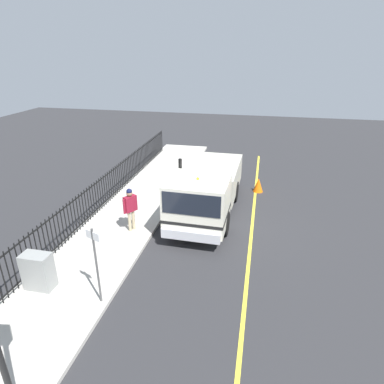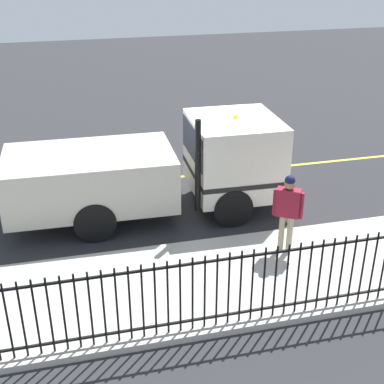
# 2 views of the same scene
# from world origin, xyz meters

# --- Properties ---
(ground_plane) EXTENTS (51.21, 51.21, 0.00)m
(ground_plane) POSITION_xyz_m (0.00, 0.00, 0.00)
(ground_plane) COLOR #2B2B2D
(ground_plane) RESTS_ON ground
(sidewalk_slab) EXTENTS (3.09, 23.28, 0.13)m
(sidewalk_slab) POSITION_xyz_m (3.50, 0.00, 0.06)
(sidewalk_slab) COLOR #B7B2A8
(sidewalk_slab) RESTS_ON ground
(lane_marking) EXTENTS (0.12, 20.95, 0.01)m
(lane_marking) POSITION_xyz_m (-1.83, 0.00, 0.00)
(lane_marking) COLOR yellow
(lane_marking) RESTS_ON ground
(work_truck) EXTENTS (2.44, 6.81, 2.70)m
(work_truck) POSITION_xyz_m (0.20, -1.02, 1.28)
(work_truck) COLOR silver
(work_truck) RESTS_ON ground
(worker_standing) EXTENTS (0.46, 0.56, 1.76)m
(worker_standing) POSITION_xyz_m (2.81, 0.98, 1.21)
(worker_standing) COLOR maroon
(worker_standing) RESTS_ON sidewalk_slab
(iron_fence) EXTENTS (0.04, 19.82, 1.45)m
(iron_fence) POSITION_xyz_m (4.84, -0.00, 0.86)
(iron_fence) COLOR black
(iron_fence) RESTS_ON sidewalk_slab
(utility_cabinet) EXTENTS (0.85, 0.50, 1.15)m
(utility_cabinet) POSITION_xyz_m (4.21, 4.80, 0.70)
(utility_cabinet) COLOR gray
(utility_cabinet) RESTS_ON sidewalk_slab
(traffic_cone) EXTENTS (0.50, 0.50, 0.72)m
(traffic_cone) POSITION_xyz_m (-1.94, -4.29, 0.36)
(traffic_cone) COLOR orange
(traffic_cone) RESTS_ON ground
(street_sign) EXTENTS (0.48, 0.21, 2.35)m
(street_sign) POSITION_xyz_m (2.17, 4.98, 1.59)
(street_sign) COLOR #4C4C4C
(street_sign) RESTS_ON sidewalk_slab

